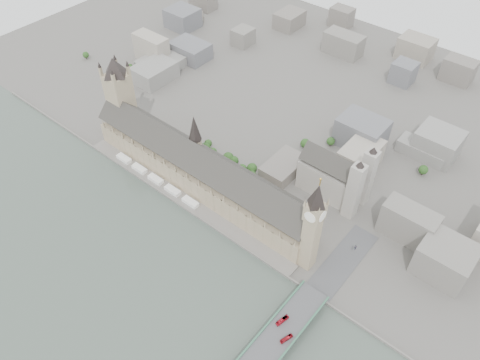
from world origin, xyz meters
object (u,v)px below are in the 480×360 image
Objects in this scene: victoria_tower at (120,95)px; car_approach at (355,248)px; westminster_bridge at (262,358)px; elizabeth_tower at (313,222)px; westminster_abbey at (335,177)px; palace_of_westminster at (200,170)px; red_bus_north at (282,320)px; red_bus_south at (286,339)px.

victoria_tower reaches higher than car_approach.
car_approach is at bearing 88.36° from westminster_bridge.
westminster_bridge is 130.48m from car_approach.
elizabeth_tower is at bearing -3.96° from victoria_tower.
westminster_abbey reaches higher than westminster_bridge.
elizabeth_tower is at bearing -4.85° from palace_of_westminster.
red_bus_north reaches higher than westminster_bridge.
elizabeth_tower is (138.00, -11.70, 35.38)m from palace_of_westminster.
westminster_bridge is at bearing -33.49° from palace_of_westminster.
elizabeth_tower is 9.04× the size of red_bus_north.
car_approach is (3.73, 130.30, 5.78)m from westminster_bridge.
red_bus_south reaches higher than westminster_bridge.
palace_of_westminster reaches higher than westminster_bridge.
westminster_abbey is at bearing 107.29° from elizabeth_tower.
victoria_tower is 22.27× the size of car_approach.
westminster_abbey reaches higher than red_bus_north.
car_approach is (54.81, -52.20, -14.18)m from westminster_abbey.
westminster_bridge is (162.00, -107.20, -17.58)m from palace_of_westminster.
red_bus_north is 1.09× the size of red_bus_south.
red_bus_south is at bearing -67.58° from elizabeth_tower.
elizabeth_tower is at bearing 119.23° from red_bus_north.
westminster_abbey is 77.00m from car_approach.
red_bus_south is at bearing -107.91° from car_approach.
palace_of_westminster is 59.01× the size of car_approach.
red_bus_south is at bearing -30.00° from red_bus_north.
red_bus_north is at bearing -73.13° from elizabeth_tower.
westminster_bridge is 190.56m from westminster_abbey.
red_bus_north is (46.41, -150.78, -13.17)m from westminster_abbey.
red_bus_south is 108.82m from car_approach.
westminster_bridge is at bearing -69.28° from red_bus_north.
red_bus_south is (30.53, -73.98, -46.32)m from elizabeth_tower.
victoria_tower is at bearing 177.04° from palace_of_westminster.
westminster_bridge is at bearing -111.02° from car_approach.
elizabeth_tower is at bearing -147.93° from car_approach.
westminster_bridge is 27.33× the size of red_bus_north.
westminster_bridge is at bearing -75.89° from elizabeth_tower.
car_approach is at bearing 3.34° from victoria_tower.
palace_of_westminster is 142.94m from elizabeth_tower.
palace_of_westminster is 2.65× the size of victoria_tower.
westminster_abbey is at bearing 127.24° from red_bus_south.
victoria_tower is at bearing -163.50° from westminster_abbey.
palace_of_westminster reaches higher than car_approach.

